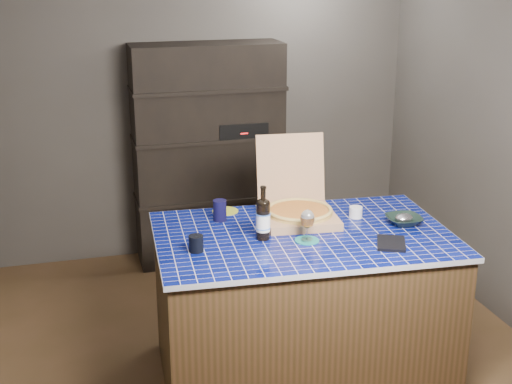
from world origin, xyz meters
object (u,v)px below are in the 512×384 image
object	(u,v)px
mead_bottle	(263,218)
bowl	(404,220)
dvd_case	(391,243)
pizza_box	(298,209)
wine_glass	(307,220)
kitchen_island	(301,306)

from	to	relation	value
mead_bottle	bowl	size ratio (longest dim) A/B	1.50
dvd_case	pizza_box	bearing A→B (deg)	149.92
dvd_case	mead_bottle	bearing A→B (deg)	-177.95
pizza_box	bowl	bearing A→B (deg)	-17.52
mead_bottle	dvd_case	distance (m)	0.72
pizza_box	dvd_case	bearing A→B (deg)	-48.79
wine_glass	bowl	world-z (taller)	wine_glass
kitchen_island	bowl	distance (m)	0.79
pizza_box	bowl	xyz separation A→B (m)	(0.58, -0.25, -0.04)
kitchen_island	dvd_case	xyz separation A→B (m)	(0.41, -0.29, 0.47)
mead_bottle	wine_glass	world-z (taller)	mead_bottle
mead_bottle	kitchen_island	bearing A→B (deg)	4.58
mead_bottle	wine_glass	size ratio (longest dim) A/B	1.74
bowl	wine_glass	bearing A→B (deg)	-171.71
wine_glass	dvd_case	bearing A→B (deg)	-22.13
pizza_box	dvd_case	distance (m)	0.64
kitchen_island	mead_bottle	bearing A→B (deg)	-171.81
pizza_box	mead_bottle	xyz separation A→B (m)	(-0.29, -0.25, 0.06)
pizza_box	wine_glass	world-z (taller)	pizza_box
dvd_case	bowl	bearing A→B (deg)	76.38
dvd_case	bowl	xyz separation A→B (m)	(0.21, 0.27, 0.02)
dvd_case	kitchen_island	bearing A→B (deg)	169.36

